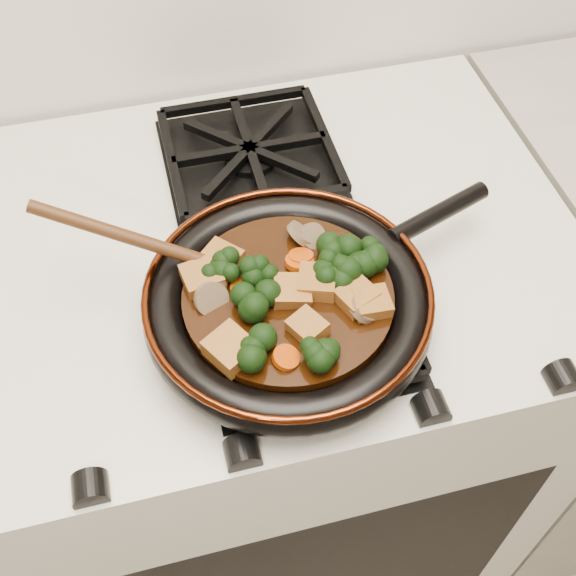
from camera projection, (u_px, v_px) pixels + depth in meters
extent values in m
cube|color=beige|center=(278.00, 408.00, 1.26)|extent=(0.76, 0.60, 0.90)
cylinder|color=black|center=(288.00, 309.00, 0.79)|extent=(0.29, 0.29, 0.01)
torus|color=black|center=(288.00, 304.00, 0.79)|extent=(0.32, 0.32, 0.04)
torus|color=#4A1B0A|center=(288.00, 292.00, 0.77)|extent=(0.31, 0.31, 0.01)
cylinder|color=black|center=(438.00, 213.00, 0.85)|extent=(0.14, 0.07, 0.02)
cylinder|color=black|center=(288.00, 300.00, 0.78)|extent=(0.23, 0.23, 0.02)
cube|color=brown|center=(230.00, 349.00, 0.72)|extent=(0.06, 0.06, 0.02)
cube|color=brown|center=(308.00, 328.00, 0.74)|extent=(0.05, 0.05, 0.02)
cube|color=brown|center=(371.00, 304.00, 0.76)|extent=(0.04, 0.04, 0.02)
cube|color=brown|center=(292.00, 292.00, 0.76)|extent=(0.05, 0.05, 0.03)
cube|color=brown|center=(357.00, 298.00, 0.76)|extent=(0.05, 0.05, 0.02)
cube|color=brown|center=(221.00, 261.00, 0.79)|extent=(0.06, 0.06, 0.02)
cube|color=brown|center=(202.00, 278.00, 0.78)|extent=(0.05, 0.05, 0.03)
cube|color=brown|center=(317.00, 283.00, 0.77)|extent=(0.05, 0.05, 0.02)
cylinder|color=#B63D05|center=(244.00, 286.00, 0.77)|extent=(0.03, 0.03, 0.02)
cylinder|color=#B63D05|center=(301.00, 257.00, 0.80)|extent=(0.03, 0.03, 0.02)
cylinder|color=#B63D05|center=(299.00, 262.00, 0.79)|extent=(0.03, 0.03, 0.02)
cylinder|color=#B63D05|center=(286.00, 358.00, 0.72)|extent=(0.03, 0.03, 0.02)
cylinder|color=brown|center=(213.00, 282.00, 0.77)|extent=(0.04, 0.04, 0.02)
cylinder|color=brown|center=(363.00, 309.00, 0.75)|extent=(0.03, 0.04, 0.03)
cylinder|color=brown|center=(211.00, 299.00, 0.76)|extent=(0.05, 0.04, 0.03)
cylinder|color=brown|center=(312.00, 236.00, 0.81)|extent=(0.04, 0.04, 0.03)
cylinder|color=brown|center=(301.00, 234.00, 0.82)|extent=(0.03, 0.04, 0.03)
ellipsoid|color=#40210D|center=(225.00, 268.00, 0.79)|extent=(0.07, 0.06, 0.02)
cylinder|color=#40210D|center=(129.00, 237.00, 0.77)|extent=(0.02, 0.02, 0.21)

